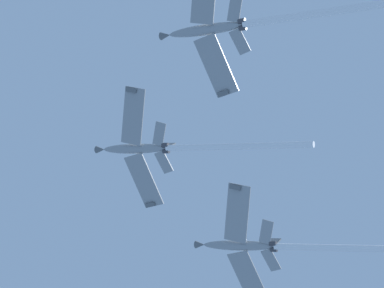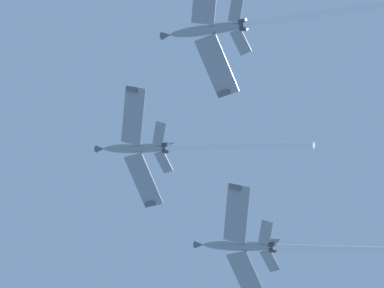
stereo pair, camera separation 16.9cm
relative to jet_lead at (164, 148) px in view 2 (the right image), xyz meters
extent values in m
ellipsoid|color=gray|center=(-4.87, 0.16, 2.57)|extent=(11.30, 1.96, 6.79)
cone|color=#595E60|center=(-10.80, 0.35, 5.69)|extent=(2.01, 1.26, 1.81)
ellipsoid|color=black|center=(-6.45, 0.21, 4.08)|extent=(2.93, 1.09, 2.10)
cube|color=gray|center=(-4.39, -5.16, 2.11)|extent=(5.10, 9.49, 1.85)
cube|color=#595E60|center=(-4.20, -9.27, 2.07)|extent=(1.76, 1.03, 0.94)
cube|color=gray|center=(-4.04, 5.43, 2.11)|extent=(5.61, 9.55, 1.85)
cube|color=#595E60|center=(-3.59, 9.52, 2.07)|extent=(1.78, 1.12, 0.94)
cube|color=gray|center=(-0.53, -2.26, 0.24)|extent=(2.60, 3.92, 0.98)
cube|color=gray|center=(-0.38, 2.29, 0.24)|extent=(2.79, 3.95, 0.98)
cube|color=#595E60|center=(0.02, 0.00, 1.57)|extent=(3.43, 0.29, 3.60)
cylinder|color=#38383D|center=(0.20, -0.46, -0.22)|extent=(1.28, 0.84, 1.17)
cylinder|color=#38383D|center=(0.22, 0.44, -0.22)|extent=(1.28, 0.84, 1.17)
cylinder|color=white|center=(10.79, -0.35, -5.78)|extent=(21.28, 1.63, 11.78)
ellipsoid|color=gray|center=(8.21, -17.44, -4.09)|extent=(11.34, 2.24, 6.75)
cone|color=#595E60|center=(2.27, -17.10, -0.99)|extent=(2.04, 1.31, 1.80)
ellipsoid|color=black|center=(6.62, -17.35, -2.58)|extent=(2.95, 1.16, 2.09)
cube|color=gray|center=(9.17, -12.18, -4.54)|extent=(5.81, 9.57, 1.84)
cube|color=#595E60|center=(9.72, -8.11, -4.58)|extent=(1.79, 1.16, 0.94)
cube|color=gray|center=(12.50, -19.97, -6.40)|extent=(2.53, 3.91, 0.97)
cube|color=gray|center=(12.76, -15.41, -6.40)|extent=(2.86, 3.96, 0.97)
cube|color=#595E60|center=(13.10, -17.72, -5.06)|extent=(3.43, 0.37, 3.59)
cylinder|color=#38383D|center=(13.27, -18.18, -6.85)|extent=(1.30, 0.87, 1.17)
cylinder|color=#38383D|center=(13.32, -17.28, -6.85)|extent=(1.30, 0.87, 1.17)
cylinder|color=white|center=(22.08, -18.23, -11.44)|extent=(17.76, 2.04, 9.90)
ellipsoid|color=gray|center=(9.72, 15.63, -3.97)|extent=(11.35, 2.34, 6.76)
cone|color=#595E60|center=(3.79, 16.02, -0.87)|extent=(2.05, 1.33, 1.80)
ellipsoid|color=black|center=(8.14, 15.74, -2.46)|extent=(2.96, 1.19, 2.09)
cube|color=gray|center=(10.03, 10.30, -4.43)|extent=(4.83, 9.44, 1.84)
cube|color=#595E60|center=(10.08, 6.19, -4.46)|extent=(1.75, 0.98, 0.94)
cube|color=gray|center=(10.73, 20.88, -4.43)|extent=(5.88, 9.57, 1.84)
cube|color=gray|center=(13.99, 13.06, -6.28)|extent=(2.50, 3.90, 0.97)
cube|color=gray|center=(14.29, 17.61, -6.28)|extent=(2.89, 3.96, 0.97)
cube|color=#595E60|center=(14.61, 15.31, -4.95)|extent=(3.43, 0.41, 3.59)
cylinder|color=#38383D|center=(14.77, 14.85, -6.74)|extent=(1.31, 0.88, 1.17)
cylinder|color=#38383D|center=(14.83, 15.74, -6.74)|extent=(1.31, 0.88, 1.17)
cylinder|color=white|center=(24.77, 14.63, -11.95)|extent=(20.09, 2.28, 11.08)
camera|label=1|loc=(6.78, -22.23, -101.08)|focal=62.80mm
camera|label=2|loc=(6.62, -22.25, -101.08)|focal=62.80mm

